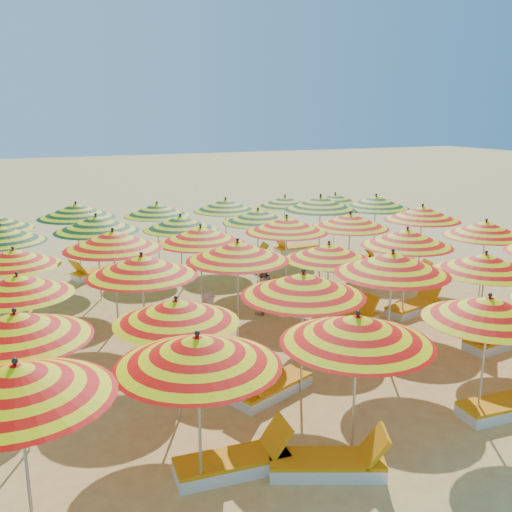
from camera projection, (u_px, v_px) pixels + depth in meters
name	position (u px, v px, depth m)	size (l,w,h in m)	color
ground	(264.00, 320.00, 14.69)	(120.00, 120.00, 0.00)	#E8C467
umbrella_0	(17.00, 381.00, 6.67)	(2.93, 2.93, 2.45)	silver
umbrella_1	(198.00, 351.00, 7.58)	(2.60, 2.60, 2.41)	silver
umbrella_2	(357.00, 329.00, 8.33)	(2.94, 2.94, 2.42)	silver
umbrella_3	(489.00, 309.00, 9.49)	(2.84, 2.84, 2.31)	silver
umbrella_6	(16.00, 326.00, 8.52)	(2.99, 2.99, 2.39)	silver
umbrella_7	(176.00, 311.00, 9.52)	(2.62, 2.62, 2.25)	silver
umbrella_8	(303.00, 284.00, 10.40)	(2.90, 2.90, 2.45)	silver
umbrella_9	(392.00, 263.00, 11.65)	(3.10, 3.10, 2.52)	silver
umbrella_10	(485.00, 263.00, 12.38)	(2.80, 2.80, 2.31)	silver
umbrella_12	(18.00, 285.00, 11.00)	(2.73, 2.73, 2.24)	silver
umbrella_13	(142.00, 266.00, 11.70)	(2.75, 2.75, 2.45)	silver
umbrella_14	(238.00, 251.00, 12.78)	(2.35, 2.35, 2.49)	silver
umbrella_15	(329.00, 252.00, 13.62)	(2.72, 2.72, 2.25)	silver
umbrella_16	(407.00, 238.00, 14.34)	(2.59, 2.59, 2.44)	silver
umbrella_17	(486.00, 229.00, 15.53)	(2.78, 2.78, 2.41)	silver
umbrella_18	(14.00, 258.00, 13.15)	(2.61, 2.61, 2.22)	silver
umbrella_19	(113.00, 240.00, 13.68)	(2.76, 2.76, 2.54)	silver
umbrella_20	(201.00, 235.00, 14.68)	(2.61, 2.61, 2.43)	silver
umbrella_21	(287.00, 225.00, 15.88)	(2.79, 2.79, 2.47)	silver
umbrella_22	(350.00, 221.00, 16.62)	(2.32, 2.32, 2.43)	silver
umbrella_23	(422.00, 213.00, 17.57)	(3.08, 3.08, 2.49)	silver
umbrella_24	(1.00, 234.00, 14.79)	(2.59, 2.59, 2.43)	silver
umbrella_25	(96.00, 224.00, 15.86)	(2.38, 2.38, 2.50)	silver
umbrella_26	(180.00, 223.00, 16.74)	(2.44, 2.44, 2.34)	silver
umbrella_27	(258.00, 216.00, 17.71)	(2.36, 2.36, 2.36)	silver
umbrella_28	(320.00, 203.00, 19.01)	(3.17, 3.17, 2.59)	silver
umbrella_29	(376.00, 202.00, 19.54)	(2.49, 2.49, 2.52)	silver
umbrella_31	(76.00, 211.00, 17.78)	(2.99, 2.99, 2.54)	silver
umbrella_32	(157.00, 210.00, 18.95)	(2.50, 2.50, 2.35)	silver
umbrella_33	(226.00, 205.00, 19.73)	(2.35, 2.35, 2.38)	silver
umbrella_34	(285.00, 202.00, 21.09)	(2.53, 2.53, 2.27)	silver
umbrella_35	(335.00, 199.00, 21.88)	(2.14, 2.14, 2.25)	silver
lounger_0	(235.00, 462.00, 8.48)	(1.77, 0.70, 0.69)	white
lounger_1	(330.00, 464.00, 8.45)	(1.82, 1.23, 0.69)	white
lounger_2	(507.00, 406.00, 10.12)	(1.77, 0.70, 0.69)	white
lounger_5	(271.00, 388.00, 10.76)	(1.82, 1.18, 0.69)	white
lounger_6	(496.00, 341.00, 12.99)	(1.79, 0.77, 0.69)	white
lounger_8	(348.00, 321.00, 14.25)	(1.82, 0.96, 0.69)	white
lounger_9	(414.00, 306.00, 15.29)	(1.82, 1.00, 0.69)	white
lounger_11	(300.00, 291.00, 16.65)	(1.83, 1.06, 0.69)	white
lounger_12	(404.00, 278.00, 17.93)	(1.82, 0.97, 0.69)	white
lounger_13	(387.00, 260.00, 20.14)	(1.82, 1.00, 0.69)	white
lounger_14	(97.00, 272.00, 18.55)	(1.82, 1.21, 0.69)	white
lounger_15	(245.00, 259.00, 20.22)	(1.79, 0.77, 0.69)	white
lounger_16	(295.00, 249.00, 21.79)	(1.76, 0.67, 0.69)	white
beachgoer_a	(210.00, 327.00, 12.10)	(0.57, 0.37, 1.56)	tan
beachgoer_b	(262.00, 288.00, 15.02)	(0.69, 0.53, 1.41)	tan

